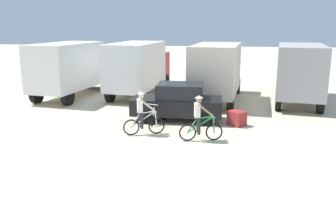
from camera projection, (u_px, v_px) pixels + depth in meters
name	position (u px, v px, depth m)	size (l,w,h in m)	color
ground_plane	(152.00, 156.00, 12.32)	(120.00, 120.00, 0.00)	beige
box_truck_white_box	(72.00, 67.00, 21.89)	(3.24, 7.00, 3.35)	white
box_truck_avon_van	(139.00, 66.00, 22.24)	(2.99, 6.94, 3.35)	white
box_truck_cream_rv	(217.00, 69.00, 20.65)	(3.05, 6.96, 3.35)	beige
box_truck_grey_hauler	(299.00, 71.00, 20.16)	(3.32, 7.02, 3.35)	#9E9EA3
sedan_parked	(178.00, 102.00, 16.70)	(4.23, 1.83, 1.76)	black
cyclist_orange_shirt	(142.00, 115.00, 14.51)	(1.64, 0.74, 1.82)	black
cyclist_cowboy_hat	(200.00, 120.00, 13.75)	(1.70, 0.59, 1.82)	black
bicycle_spare	(158.00, 114.00, 16.40)	(0.75, 1.63, 0.97)	black
supply_crate	(237.00, 118.00, 15.95)	(0.57, 0.71, 0.66)	#9E2D2D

